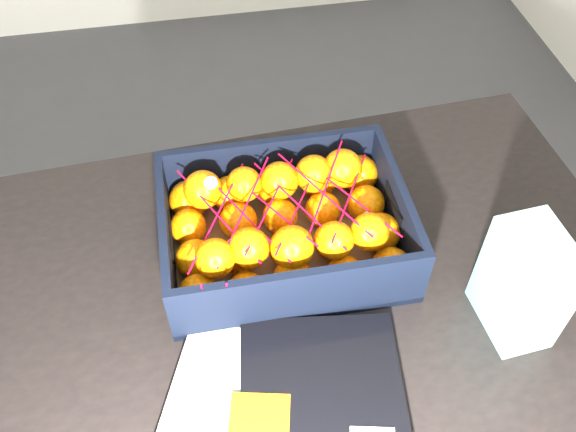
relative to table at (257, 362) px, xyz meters
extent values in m
plane|color=#3B3B3E|center=(-0.30, 0.32, -0.65)|extent=(3.50, 3.50, 0.00)
cube|color=black|center=(0.00, 0.00, 0.08)|extent=(1.25, 0.87, 0.04)
cylinder|color=black|center=(0.55, 0.35, -0.30)|extent=(0.06, 0.06, 0.71)
cube|color=silver|center=(0.01, -0.15, 0.10)|extent=(0.29, 0.33, 0.01)
cube|color=silver|center=(-0.04, -0.15, 0.11)|extent=(0.30, 0.34, 0.01)
cube|color=black|center=(0.07, -0.15, 0.11)|extent=(0.24, 0.31, 0.01)
cube|color=orange|center=(-0.01, -0.13, 0.12)|extent=(0.09, 0.07, 0.00)
cube|color=olive|center=(0.07, 0.14, 0.10)|extent=(0.36, 0.27, 0.01)
cube|color=black|center=(0.07, 0.27, 0.15)|extent=(0.36, 0.01, 0.11)
cube|color=black|center=(0.07, 0.01, 0.15)|extent=(0.36, 0.01, 0.11)
cube|color=black|center=(-0.11, 0.14, 0.15)|extent=(0.01, 0.25, 0.11)
cube|color=black|center=(0.24, 0.14, 0.15)|extent=(0.01, 0.25, 0.11)
sphere|color=orange|center=(-0.07, 0.04, 0.14)|extent=(0.06, 0.06, 0.06)
sphere|color=orange|center=(-0.07, 0.11, 0.14)|extent=(0.06, 0.06, 0.06)
sphere|color=orange|center=(-0.07, 0.17, 0.14)|extent=(0.06, 0.06, 0.06)
sphere|color=orange|center=(-0.07, 0.23, 0.14)|extent=(0.06, 0.06, 0.06)
sphere|color=orange|center=(0.00, 0.04, 0.14)|extent=(0.06, 0.06, 0.06)
sphere|color=orange|center=(-0.01, 0.10, 0.14)|extent=(0.06, 0.06, 0.06)
sphere|color=orange|center=(0.00, 0.17, 0.14)|extent=(0.06, 0.06, 0.06)
sphere|color=orange|center=(0.00, 0.23, 0.14)|extent=(0.06, 0.06, 0.06)
sphere|color=orange|center=(0.06, 0.05, 0.14)|extent=(0.06, 0.06, 0.06)
sphere|color=orange|center=(0.07, 0.10, 0.14)|extent=(0.06, 0.06, 0.06)
sphere|color=orange|center=(0.07, 0.17, 0.14)|extent=(0.05, 0.05, 0.05)
sphere|color=orange|center=(0.07, 0.23, 0.14)|extent=(0.06, 0.06, 0.06)
sphere|color=orange|center=(0.14, 0.04, 0.14)|extent=(0.06, 0.06, 0.06)
sphere|color=orange|center=(0.13, 0.10, 0.14)|extent=(0.06, 0.06, 0.06)
sphere|color=orange|center=(0.13, 0.17, 0.14)|extent=(0.06, 0.06, 0.06)
sphere|color=orange|center=(0.14, 0.23, 0.14)|extent=(0.06, 0.06, 0.06)
sphere|color=orange|center=(0.21, 0.04, 0.14)|extent=(0.06, 0.06, 0.06)
sphere|color=orange|center=(0.21, 0.11, 0.14)|extent=(0.06, 0.06, 0.06)
sphere|color=orange|center=(0.20, 0.17, 0.14)|extent=(0.06, 0.06, 0.06)
sphere|color=orange|center=(0.21, 0.23, 0.14)|extent=(0.06, 0.06, 0.06)
sphere|color=orange|center=(-0.04, 0.07, 0.19)|extent=(0.06, 0.06, 0.06)
sphere|color=orange|center=(-0.05, 0.20, 0.19)|extent=(0.06, 0.06, 0.06)
sphere|color=orange|center=(0.01, 0.08, 0.19)|extent=(0.06, 0.06, 0.06)
sphere|color=orange|center=(0.02, 0.20, 0.19)|extent=(0.05, 0.05, 0.05)
sphere|color=orange|center=(0.07, 0.07, 0.19)|extent=(0.06, 0.06, 0.06)
sphere|color=orange|center=(0.07, 0.20, 0.19)|extent=(0.06, 0.06, 0.06)
sphere|color=orange|center=(0.13, 0.07, 0.19)|extent=(0.05, 0.05, 0.05)
sphere|color=orange|center=(0.13, 0.20, 0.19)|extent=(0.06, 0.06, 0.06)
sphere|color=orange|center=(0.18, 0.07, 0.19)|extent=(0.06, 0.06, 0.06)
sphere|color=orange|center=(0.17, 0.21, 0.19)|extent=(0.06, 0.06, 0.06)
cylinder|color=red|center=(-0.03, 0.14, 0.20)|extent=(0.10, 0.19, 0.02)
cylinder|color=red|center=(0.01, 0.13, 0.20)|extent=(0.10, 0.19, 0.01)
cylinder|color=red|center=(0.05, 0.13, 0.20)|extent=(0.10, 0.19, 0.03)
cylinder|color=red|center=(0.09, 0.13, 0.20)|extent=(0.10, 0.19, 0.01)
cylinder|color=red|center=(0.13, 0.14, 0.21)|extent=(0.10, 0.19, 0.00)
cylinder|color=red|center=(0.17, 0.13, 0.20)|extent=(0.10, 0.19, 0.02)
cylinder|color=red|center=(-0.03, 0.13, 0.20)|extent=(0.10, 0.19, 0.01)
cylinder|color=red|center=(0.01, 0.13, 0.20)|extent=(0.10, 0.19, 0.02)
cylinder|color=red|center=(0.05, 0.14, 0.20)|extent=(0.10, 0.19, 0.02)
cylinder|color=red|center=(0.09, 0.13, 0.20)|extent=(0.10, 0.19, 0.03)
cylinder|color=red|center=(0.13, 0.14, 0.21)|extent=(0.10, 0.19, 0.03)
cylinder|color=red|center=(0.17, 0.14, 0.20)|extent=(0.10, 0.19, 0.03)
cylinder|color=red|center=(-0.06, 0.02, 0.18)|extent=(0.00, 0.03, 0.09)
cylinder|color=red|center=(-0.03, 0.02, 0.18)|extent=(0.01, 0.04, 0.08)
cube|color=white|center=(0.36, -0.05, 0.18)|extent=(0.09, 0.12, 0.17)
camera|label=1|loc=(-0.04, -0.46, 0.87)|focal=38.88mm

